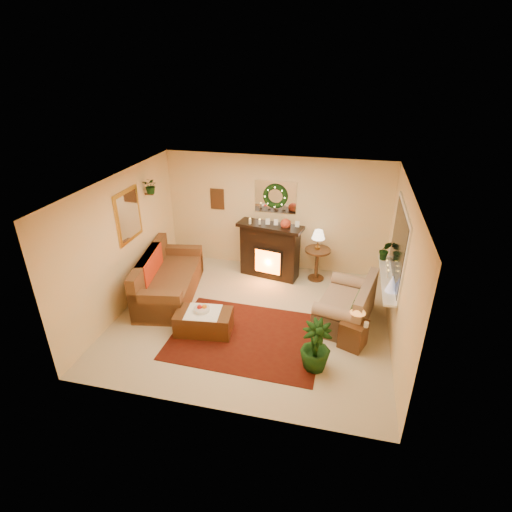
% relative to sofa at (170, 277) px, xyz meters
% --- Properties ---
extents(floor, '(5.00, 5.00, 0.00)m').
position_rel_sofa_xyz_m(floor, '(1.83, -0.43, -0.43)').
color(floor, beige).
rests_on(floor, ground).
extents(ceiling, '(5.00, 5.00, 0.00)m').
position_rel_sofa_xyz_m(ceiling, '(1.83, -0.43, 2.17)').
color(ceiling, white).
rests_on(ceiling, ground).
extents(wall_back, '(5.00, 5.00, 0.00)m').
position_rel_sofa_xyz_m(wall_back, '(1.83, 1.82, 0.87)').
color(wall_back, '#EFD88C').
rests_on(wall_back, ground).
extents(wall_front, '(5.00, 5.00, 0.00)m').
position_rel_sofa_xyz_m(wall_front, '(1.83, -2.68, 0.87)').
color(wall_front, '#EFD88C').
rests_on(wall_front, ground).
extents(wall_left, '(4.50, 4.50, 0.00)m').
position_rel_sofa_xyz_m(wall_left, '(-0.67, -0.43, 0.87)').
color(wall_left, '#EFD88C').
rests_on(wall_left, ground).
extents(wall_right, '(4.50, 4.50, 0.00)m').
position_rel_sofa_xyz_m(wall_right, '(4.33, -0.43, 0.87)').
color(wall_right, '#EFD88C').
rests_on(wall_right, ground).
extents(area_rug, '(2.66, 2.02, 0.01)m').
position_rel_sofa_xyz_m(area_rug, '(1.87, -0.99, -0.42)').
color(area_rug, '#571911').
rests_on(area_rug, floor).
extents(sofa, '(1.32, 2.31, 0.94)m').
position_rel_sofa_xyz_m(sofa, '(0.00, 0.00, 0.00)').
color(sofa, brown).
rests_on(sofa, floor).
extents(red_throw, '(0.72, 1.17, 0.02)m').
position_rel_sofa_xyz_m(red_throw, '(-0.02, 0.16, 0.03)').
color(red_throw, red).
rests_on(red_throw, sofa).
extents(fireplace, '(1.32, 0.63, 1.16)m').
position_rel_sofa_xyz_m(fireplace, '(1.82, 1.32, 0.12)').
color(fireplace, black).
rests_on(fireplace, floor).
extents(poinsettia, '(0.22, 0.22, 0.22)m').
position_rel_sofa_xyz_m(poinsettia, '(2.16, 1.26, 0.87)').
color(poinsettia, '#A6331E').
rests_on(poinsettia, fireplace).
extents(mantel_candle_a, '(0.06, 0.06, 0.17)m').
position_rel_sofa_xyz_m(mantel_candle_a, '(1.39, 1.26, 0.83)').
color(mantel_candle_a, white).
rests_on(mantel_candle_a, fireplace).
extents(mantel_candle_b, '(0.05, 0.05, 0.16)m').
position_rel_sofa_xyz_m(mantel_candle_b, '(1.59, 1.28, 0.83)').
color(mantel_candle_b, white).
rests_on(mantel_candle_b, fireplace).
extents(mantel_mirror, '(0.92, 0.02, 0.72)m').
position_rel_sofa_xyz_m(mantel_mirror, '(1.83, 1.80, 1.27)').
color(mantel_mirror, white).
rests_on(mantel_mirror, wall_back).
extents(wreath, '(0.55, 0.11, 0.55)m').
position_rel_sofa_xyz_m(wreath, '(1.83, 1.76, 1.29)').
color(wreath, '#194719').
rests_on(wreath, wall_back).
extents(wall_art, '(0.32, 0.03, 0.48)m').
position_rel_sofa_xyz_m(wall_art, '(0.48, 1.80, 1.12)').
color(wall_art, '#381E11').
rests_on(wall_art, wall_back).
extents(gold_mirror, '(0.03, 0.84, 1.00)m').
position_rel_sofa_xyz_m(gold_mirror, '(-0.65, -0.13, 1.32)').
color(gold_mirror, gold).
rests_on(gold_mirror, wall_left).
extents(hanging_plant, '(0.33, 0.28, 0.36)m').
position_rel_sofa_xyz_m(hanging_plant, '(-0.51, 0.62, 1.54)').
color(hanging_plant, '#194719').
rests_on(hanging_plant, wall_left).
extents(loveseat, '(1.15, 1.61, 0.85)m').
position_rel_sofa_xyz_m(loveseat, '(3.53, -0.08, -0.01)').
color(loveseat, tan).
rests_on(loveseat, floor).
extents(window_frame, '(0.03, 1.86, 1.36)m').
position_rel_sofa_xyz_m(window_frame, '(4.31, 0.12, 1.12)').
color(window_frame, white).
rests_on(window_frame, wall_right).
extents(window_glass, '(0.02, 1.70, 1.22)m').
position_rel_sofa_xyz_m(window_glass, '(4.30, 0.12, 1.12)').
color(window_glass, black).
rests_on(window_glass, wall_right).
extents(window_sill, '(0.22, 1.86, 0.04)m').
position_rel_sofa_xyz_m(window_sill, '(4.21, 0.12, 0.44)').
color(window_sill, white).
rests_on(window_sill, wall_right).
extents(mini_tree, '(0.20, 0.20, 0.29)m').
position_rel_sofa_xyz_m(mini_tree, '(4.24, -0.36, 0.61)').
color(mini_tree, silver).
rests_on(mini_tree, window_sill).
extents(sill_plant, '(0.28, 0.23, 0.52)m').
position_rel_sofa_xyz_m(sill_plant, '(4.19, 0.86, 0.66)').
color(sill_plant, '#134519').
rests_on(sill_plant, window_sill).
extents(side_table_round, '(0.58, 0.58, 0.73)m').
position_rel_sofa_xyz_m(side_table_round, '(2.86, 1.38, -0.10)').
color(side_table_round, '#4F2B13').
rests_on(side_table_round, floor).
extents(lamp_cream, '(0.28, 0.28, 0.44)m').
position_rel_sofa_xyz_m(lamp_cream, '(2.85, 1.41, 0.45)').
color(lamp_cream, '#FFE2BF').
rests_on(lamp_cream, side_table_round).
extents(end_table_square, '(0.51, 0.51, 0.49)m').
position_rel_sofa_xyz_m(end_table_square, '(3.69, -0.82, -0.16)').
color(end_table_square, '#482A14').
rests_on(end_table_square, floor).
extents(lamp_tiffany, '(0.25, 0.25, 0.37)m').
position_rel_sofa_xyz_m(lamp_tiffany, '(3.72, -0.81, 0.32)').
color(lamp_tiffany, orange).
rests_on(lamp_tiffany, end_table_square).
extents(coffee_table, '(1.05, 0.65, 0.42)m').
position_rel_sofa_xyz_m(coffee_table, '(1.10, -1.03, -0.22)').
color(coffee_table, '#4B2D1B').
rests_on(coffee_table, floor).
extents(fruit_bowl, '(0.28, 0.28, 0.07)m').
position_rel_sofa_xyz_m(fruit_bowl, '(1.06, -0.99, 0.02)').
color(fruit_bowl, silver).
rests_on(fruit_bowl, coffee_table).
extents(floor_palm, '(1.77, 1.77, 2.54)m').
position_rel_sofa_xyz_m(floor_palm, '(3.12, -1.51, 0.02)').
color(floor_palm, '#205515').
rests_on(floor_palm, floor).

